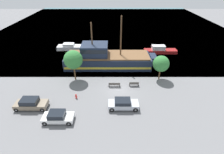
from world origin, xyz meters
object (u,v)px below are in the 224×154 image
at_px(moored_boat_outer, 70,47).
at_px(moored_boat_dockside, 159,50).
at_px(pirate_ship, 106,58).
at_px(parked_car_curb_front, 123,104).
at_px(bench_promenade_west, 114,84).
at_px(fire_hydrant, 76,96).
at_px(parked_car_curb_mid, 30,104).
at_px(parked_car_curb_rear, 57,117).
at_px(bench_promenade_east, 134,84).

bearing_deg(moored_boat_outer, moored_boat_dockside, -5.67).
xyz_separation_m(pirate_ship, parked_car_curb_front, (2.81, -13.64, -0.97)).
xyz_separation_m(moored_boat_dockside, bench_promenade_west, (-11.36, -15.14, -0.24)).
relative_size(pirate_ship, parked_car_curb_front, 4.35).
bearing_deg(moored_boat_dockside, moored_boat_outer, 174.33).
relative_size(parked_car_curb_front, fire_hydrant, 5.66).
distance_m(pirate_ship, bench_promenade_west, 8.31).
bearing_deg(parked_car_curb_mid, pirate_ship, 52.38).
distance_m(parked_car_curb_rear, fire_hydrant, 5.14).
distance_m(pirate_ship, bench_promenade_east, 9.41).
distance_m(parked_car_curb_mid, bench_promenade_east, 16.52).
bearing_deg(pirate_ship, parked_car_curb_rear, -109.94).
distance_m(moored_boat_outer, fire_hydrant, 21.27).
xyz_separation_m(fire_hydrant, bench_promenade_west, (6.01, 3.28, 0.04)).
relative_size(fire_hydrant, bench_promenade_west, 0.38).
bearing_deg(bench_promenade_east, pirate_ship, 122.54).
bearing_deg(moored_boat_dockside, parked_car_curb_front, -116.09).
height_order(fire_hydrant, bench_promenade_east, bench_promenade_east).
distance_m(parked_car_curb_front, fire_hydrant, 7.58).
height_order(moored_boat_dockside, parked_car_curb_front, moored_boat_dockside).
bearing_deg(moored_boat_dockside, parked_car_curb_rear, -128.95).
xyz_separation_m(parked_car_curb_front, parked_car_curb_rear, (-8.70, -2.60, -0.03)).
bearing_deg(moored_boat_dockside, parked_car_curb_mid, -138.58).
distance_m(parked_car_curb_mid, fire_hydrant, 6.49).
relative_size(pirate_ship, parked_car_curb_mid, 4.15).
xyz_separation_m(parked_car_curb_front, parked_car_curb_mid, (-13.29, 0.05, 0.02)).
relative_size(moored_boat_dockside, fire_hydrant, 10.33).
distance_m(moored_boat_dockside, parked_car_curb_front, 23.09).
relative_size(moored_boat_dockside, parked_car_curb_front, 1.83).
height_order(parked_car_curb_front, parked_car_curb_rear, parked_car_curb_front).
height_order(pirate_ship, bench_promenade_east, pirate_ship).
height_order(parked_car_curb_mid, parked_car_curb_rear, parked_car_curb_mid).
bearing_deg(parked_car_curb_front, moored_boat_dockside, 63.91).
relative_size(pirate_ship, parked_car_curb_rear, 4.69).
bearing_deg(moored_boat_dockside, bench_promenade_east, -118.01).
relative_size(moored_boat_outer, bench_promenade_east, 4.16).
relative_size(fire_hydrant, bench_promenade_east, 0.47).
bearing_deg(bench_promenade_east, parked_car_curb_rear, -142.45).
height_order(pirate_ship, moored_boat_outer, pirate_ship).
xyz_separation_m(moored_boat_dockside, fire_hydrant, (-17.36, -18.43, -0.28)).
xyz_separation_m(moored_boat_outer, parked_car_curb_front, (12.28, -22.96, 0.10)).
distance_m(parked_car_curb_front, parked_car_curb_rear, 9.08).
bearing_deg(parked_car_curb_mid, fire_hydrant, 20.39).
bearing_deg(pirate_ship, bench_promenade_east, -57.46).
xyz_separation_m(bench_promenade_east, bench_promenade_west, (-3.40, -0.19, 0.01)).
xyz_separation_m(parked_car_curb_front, bench_promenade_east, (2.20, 5.79, -0.30)).
height_order(moored_boat_outer, parked_car_curb_mid, moored_boat_outer).
bearing_deg(parked_car_curb_rear, moored_boat_dockside, 51.05).
relative_size(bench_promenade_east, bench_promenade_west, 0.82).
distance_m(parked_car_curb_front, bench_promenade_west, 5.73).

